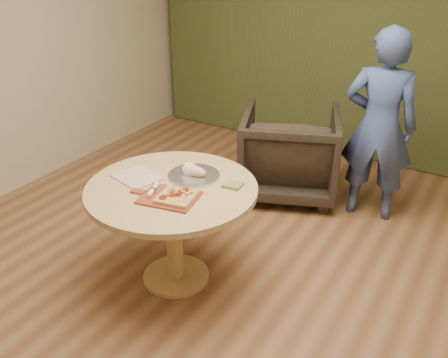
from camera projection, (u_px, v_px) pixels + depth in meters
room_shell at (209, 106)px, 2.74m from camera, size 5.04×6.04×2.84m
curtain at (368, 25)px, 4.95m from camera, size 4.80×0.14×2.78m
pedestal_table at (172, 205)px, 3.35m from camera, size 1.14×1.14×0.75m
pizza_paddle at (168, 197)px, 3.14m from camera, size 0.47×0.34×0.01m
flatbread_pizza at (176, 197)px, 3.11m from camera, size 0.26×0.26×0.04m
cutlery_roll at (153, 190)px, 3.18m from camera, size 0.09×0.19×0.03m
newspaper at (137, 177)px, 3.40m from camera, size 0.35×0.32×0.01m
serving_tray at (194, 175)px, 3.42m from camera, size 0.36×0.36×0.02m
bread_roll at (193, 170)px, 3.41m from camera, size 0.19×0.09×0.09m
green_packet at (233, 185)px, 3.29m from camera, size 0.13×0.11×0.02m
armchair at (290, 149)px, 4.59m from camera, size 1.10×1.07×0.89m
person_standing at (379, 126)px, 4.08m from camera, size 0.66×0.49×1.63m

